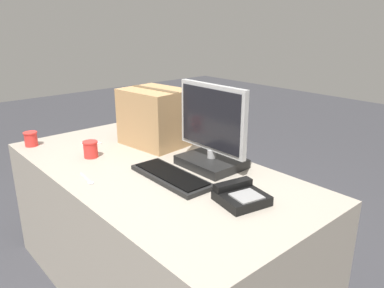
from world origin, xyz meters
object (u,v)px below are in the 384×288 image
at_px(paper_cup_left, 31,139).
at_px(paper_cup_right, 91,149).
at_px(cardboard_box, 155,117).
at_px(desk_phone, 241,196).
at_px(spoon, 89,180).
at_px(monitor, 212,137).
at_px(sticky_note_pad, 91,143).
at_px(keyboard, 171,176).

bearing_deg(paper_cup_left, paper_cup_right, 23.29).
bearing_deg(cardboard_box, paper_cup_right, -95.85).
relative_size(desk_phone, spoon, 1.38).
bearing_deg(desk_phone, monitor, 164.97).
bearing_deg(monitor, sticky_note_pad, -158.30).
bearing_deg(spoon, paper_cup_right, 156.82).
bearing_deg(cardboard_box, paper_cup_left, -127.88).
relative_size(keyboard, spoon, 2.87).
xyz_separation_m(keyboard, cardboard_box, (-0.49, 0.26, 0.16)).
height_order(cardboard_box, sticky_note_pad, cardboard_box).
xyz_separation_m(desk_phone, paper_cup_left, (-1.33, -0.41, 0.02)).
relative_size(desk_phone, cardboard_box, 0.54).
bearing_deg(paper_cup_left, keyboard, 19.32).
xyz_separation_m(spoon, sticky_note_pad, (-0.51, 0.27, 0.00)).
xyz_separation_m(paper_cup_left, paper_cup_right, (0.42, 0.18, 0.00)).
bearing_deg(cardboard_box, sticky_note_pad, -131.16).
distance_m(monitor, desk_phone, 0.44).
distance_m(monitor, sticky_note_pad, 0.83).
xyz_separation_m(keyboard, spoon, (-0.24, -0.31, -0.01)).
relative_size(paper_cup_left, paper_cup_right, 0.93).
xyz_separation_m(monitor, cardboard_box, (-0.50, 0.00, 0.01)).
distance_m(monitor, spoon, 0.65).
xyz_separation_m(cardboard_box, sticky_note_pad, (-0.27, -0.30, -0.17)).
height_order(monitor, cardboard_box, monitor).
bearing_deg(spoon, paper_cup_left, -172.37).
height_order(monitor, spoon, monitor).
bearing_deg(keyboard, monitor, 89.27).
distance_m(paper_cup_right, cardboard_box, 0.44).
distance_m(keyboard, spoon, 0.39).
relative_size(desk_phone, sticky_note_pad, 2.37).
distance_m(monitor, keyboard, 0.30).
bearing_deg(keyboard, paper_cup_right, -162.92).
bearing_deg(monitor, keyboard, -91.80).
xyz_separation_m(monitor, keyboard, (-0.01, -0.26, -0.14)).
bearing_deg(sticky_note_pad, paper_cup_right, -26.58).
relative_size(paper_cup_right, cardboard_box, 0.23).
bearing_deg(cardboard_box, monitor, -0.14).
bearing_deg(spoon, desk_phone, 37.71).
distance_m(monitor, cardboard_box, 0.50).
distance_m(desk_phone, paper_cup_right, 0.94).
relative_size(keyboard, paper_cup_right, 4.97).
height_order(keyboard, cardboard_box, cardboard_box).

